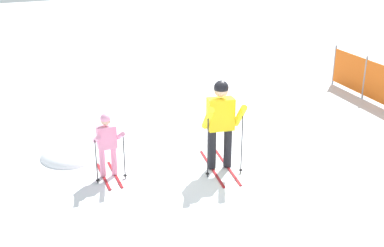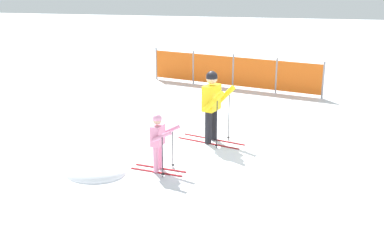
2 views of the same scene
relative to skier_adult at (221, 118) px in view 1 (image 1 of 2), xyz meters
The scene contains 4 objects.
ground_plane 1.01m from the skier_adult, 147.18° to the left, with size 60.00×60.00×0.00m, color white.
skier_adult is the anchor object (origin of this frame).
skier_child 2.06m from the skier_adult, 112.60° to the right, with size 1.15×0.56×1.19m.
snow_mound 3.16m from the skier_adult, 131.86° to the right, with size 1.23×1.05×0.49m, color white.
Camera 1 is at (6.67, -4.77, 3.92)m, focal length 45.00 mm.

